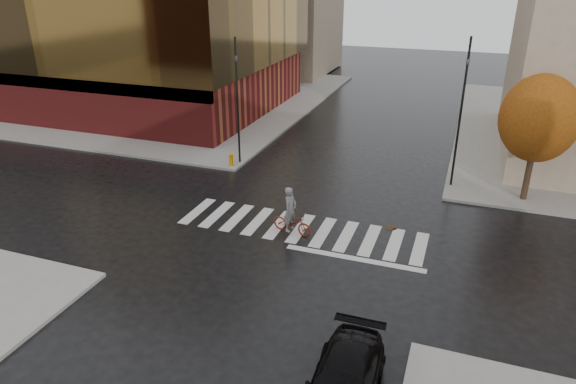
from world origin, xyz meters
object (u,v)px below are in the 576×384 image
at_px(traffic_light_ne, 462,103).
at_px(fire_hydrant, 231,159).
at_px(cyclist, 292,218).
at_px(traffic_light_nw, 237,93).

distance_m(traffic_light_ne, fire_hydrant, 13.55).
distance_m(cyclist, traffic_light_nw, 10.20).
bearing_deg(traffic_light_ne, cyclist, 53.50).
bearing_deg(cyclist, traffic_light_ne, -27.27).
bearing_deg(traffic_light_ne, traffic_light_nw, 5.89).
xyz_separation_m(cyclist, fire_hydrant, (-6.23, 6.54, -0.16)).
height_order(traffic_light_nw, fire_hydrant, traffic_light_nw).
distance_m(cyclist, traffic_light_ne, 11.16).
xyz_separation_m(traffic_light_nw, fire_hydrant, (-0.20, -0.81, -3.85)).
height_order(cyclist, fire_hydrant, cyclist).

